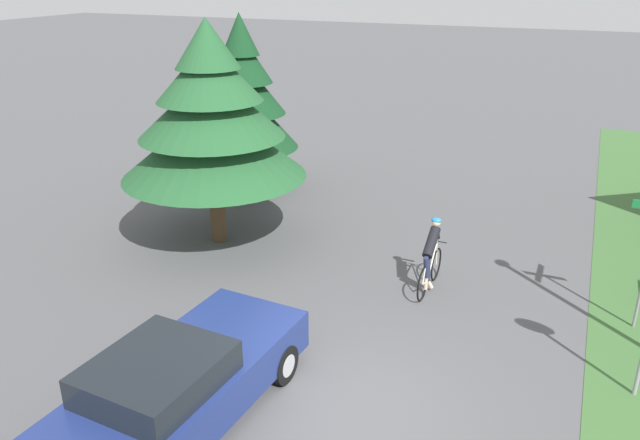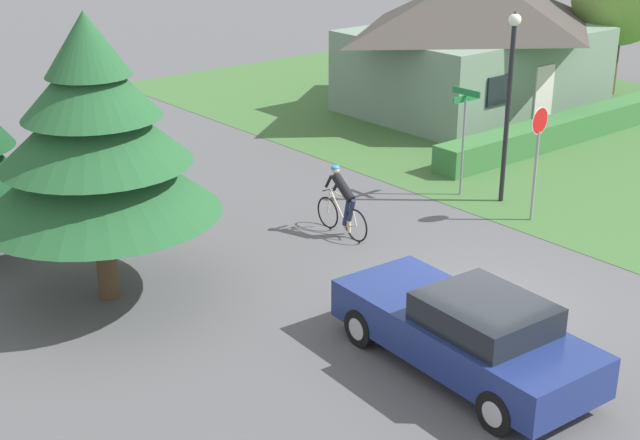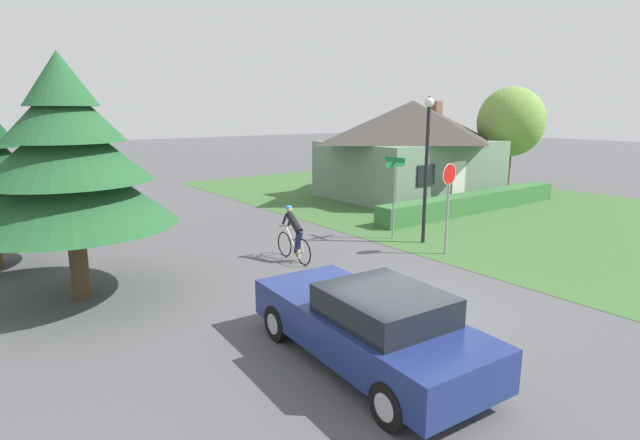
{
  "view_description": "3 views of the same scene",
  "coord_description": "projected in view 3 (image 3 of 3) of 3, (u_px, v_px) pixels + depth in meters",
  "views": [
    {
      "loc": [
        2.84,
        -7.54,
        6.61
      ],
      "look_at": [
        -1.68,
        2.87,
        1.98
      ],
      "focal_mm": 35.0,
      "sensor_mm": 36.0,
      "label": 1
    },
    {
      "loc": [
        -12.33,
        -9.75,
        7.78
      ],
      "look_at": [
        -1.97,
        2.77,
        1.43
      ],
      "focal_mm": 50.0,
      "sensor_mm": 36.0,
      "label": 2
    },
    {
      "loc": [
        -7.6,
        -7.12,
        4.3
      ],
      "look_at": [
        -0.08,
        2.96,
        1.53
      ],
      "focal_mm": 28.0,
      "sensor_mm": 36.0,
      "label": 3
    }
  ],
  "objects": [
    {
      "name": "street_lamp",
      "position": [
        427.0,
        151.0,
        15.94
      ],
      "size": [
        0.31,
        0.31,
        4.76
      ],
      "color": "black",
      "rests_on": "ground"
    },
    {
      "name": "stop_sign",
      "position": [
        448.0,
        192.0,
        14.85
      ],
      "size": [
        0.64,
        0.07,
        2.78
      ],
      "rotation": [
        0.0,
        0.0,
        3.22
      ],
      "color": "gray",
      "rests_on": "ground"
    },
    {
      "name": "hedge_row",
      "position": [
        474.0,
        202.0,
        21.62
      ],
      "size": [
        10.97,
        0.9,
        0.8
      ],
      "primitive_type": "cube",
      "color": "#387038",
      "rests_on": "ground"
    },
    {
      "name": "conifer_tall_near",
      "position": [
        68.0,
        161.0,
        10.99
      ],
      "size": [
        4.57,
        4.57,
        5.55
      ],
      "color": "#4C3823",
      "rests_on": "ground"
    },
    {
      "name": "cottage_house",
      "position": [
        411.0,
        147.0,
        25.34
      ],
      "size": [
        8.81,
        6.51,
        4.78
      ],
      "rotation": [
        0.0,
        0.0,
        0.0
      ],
      "color": "slate",
      "rests_on": "ground"
    },
    {
      "name": "street_name_sign",
      "position": [
        394.0,
        183.0,
        16.69
      ],
      "size": [
        0.9,
        0.9,
        2.78
      ],
      "color": "gray",
      "rests_on": "ground"
    },
    {
      "name": "sedan_left_lane",
      "position": [
        369.0,
        325.0,
        8.47
      ],
      "size": [
        2.16,
        4.87,
        1.47
      ],
      "rotation": [
        0.0,
        0.0,
        1.51
      ],
      "color": "navy",
      "rests_on": "ground"
    },
    {
      "name": "deciduous_tree_right",
      "position": [
        511.0,
        122.0,
        26.93
      ],
      "size": [
        3.54,
        3.54,
        5.56
      ],
      "color": "#4C3823",
      "rests_on": "ground"
    },
    {
      "name": "grass_verge_right",
      "position": [
        527.0,
        216.0,
        20.77
      ],
      "size": [
        16.0,
        36.0,
        0.01
      ],
      "primitive_type": "cube",
      "color": "#3D6633",
      "rests_on": "ground"
    },
    {
      "name": "cyclist",
      "position": [
        294.0,
        235.0,
        14.48
      ],
      "size": [
        0.44,
        1.81,
        1.62
      ],
      "rotation": [
        0.0,
        0.0,
        1.54
      ],
      "color": "black",
      "rests_on": "ground"
    },
    {
      "name": "ground_plane",
      "position": [
        403.0,
        311.0,
        10.94
      ],
      "size": [
        140.0,
        140.0,
        0.0
      ],
      "primitive_type": "plane",
      "color": "#515154"
    }
  ]
}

